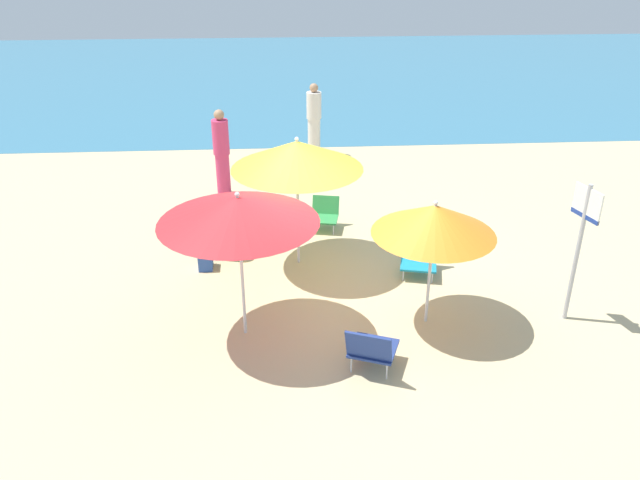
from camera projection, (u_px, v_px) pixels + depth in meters
name	position (u px, v px, depth m)	size (l,w,h in m)	color
ground_plane	(339.00, 297.00, 9.16)	(40.00, 40.00, 0.00)	#CCB789
sea_water	(300.00, 75.00, 22.34)	(40.00, 16.00, 0.01)	teal
umbrella_orange	(434.00, 220.00, 7.95)	(1.57, 1.57, 1.76)	silver
umbrella_yellow	(297.00, 155.00, 9.32)	(1.96, 1.96, 2.05)	silver
umbrella_red	(238.00, 210.00, 7.60)	(1.96, 1.96, 1.98)	silver
beach_chair_a	(371.00, 348.00, 7.51)	(0.72, 0.77, 0.67)	navy
beach_chair_b	(325.00, 213.00, 11.13)	(0.56, 0.60, 0.53)	#33934C
beach_chair_c	(419.00, 254.00, 9.72)	(0.66, 0.72, 0.62)	teal
person_a	(314.00, 120.00, 14.39)	(0.33, 0.33, 1.63)	silver
person_b	(222.00, 152.00, 12.27)	(0.32, 0.32, 1.68)	#DB3866
person_c	(220.00, 230.00, 10.12)	(0.56, 0.50, 0.92)	black
warning_sign	(581.00, 233.00, 8.12)	(0.16, 0.47, 1.94)	#ADADB2
beach_bag	(206.00, 261.00, 9.88)	(0.27, 0.21, 0.25)	#2D519E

